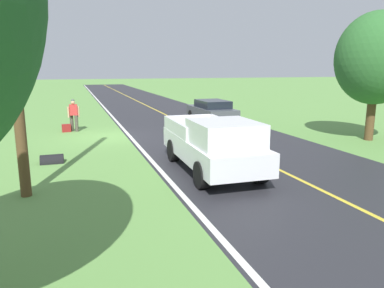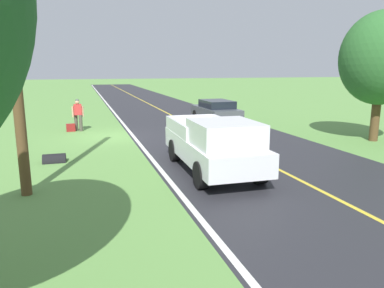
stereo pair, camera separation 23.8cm
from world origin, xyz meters
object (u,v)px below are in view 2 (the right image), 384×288
Objects in this scene: sedan_near_oncoming at (216,111)px; utility_pole_roadside at (11,31)px; tree_far_side_near at (381,58)px; suitcase_carried at (71,128)px; hitchhiker_walking at (78,113)px; pickup_truck_passing at (215,144)px.

utility_pole_roadside reaches higher than sedan_near_oncoming.
utility_pole_roadside is (14.66, 3.32, 0.48)m from tree_far_side_near.
utility_pole_roadside is (9.63, 11.00, 3.51)m from sedan_near_oncoming.
suitcase_carried is 0.08× the size of tree_far_side_near.
sedan_near_oncoming is 0.52× the size of utility_pole_roadside.
sedan_near_oncoming is 15.03m from utility_pole_roadside.
tree_far_side_near is at bearing 58.12° from suitcase_carried.
hitchhiker_walking reaches higher than suitcase_carried.
suitcase_carried is 0.05× the size of utility_pole_roadside.
utility_pole_roadside is at bearing 48.79° from sedan_near_oncoming.
pickup_truck_passing is 11.25m from sedan_near_oncoming.
pickup_truck_passing is 1.23× the size of sedan_near_oncoming.
sedan_near_oncoming is at bearing -175.19° from hitchhiker_walking.
suitcase_carried is (0.41, 0.12, -0.77)m from hitchhiker_walking.
pickup_truck_passing reaches higher than suitcase_carried.
hitchhiker_walking is 15.27m from tree_far_side_near.
sedan_near_oncoming is (5.03, -7.67, -3.03)m from tree_far_side_near.
utility_pole_roadside reaches higher than suitcase_carried.
suitcase_carried is 0.10× the size of sedan_near_oncoming.
suitcase_carried is at bearing -64.36° from pickup_truck_passing.
pickup_truck_passing is 0.64× the size of utility_pole_roadside.
utility_pole_roadside is at bearing 12.77° from tree_far_side_near.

